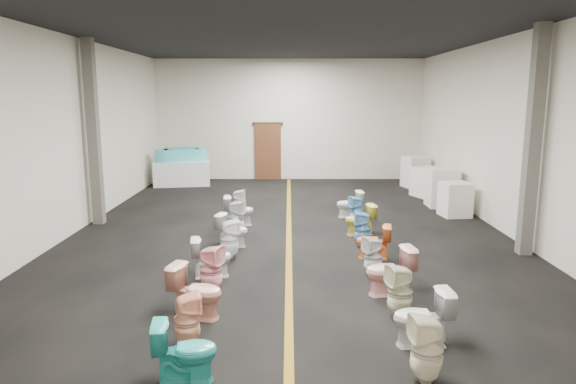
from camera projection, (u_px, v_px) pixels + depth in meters
The scene contains 37 objects.
floor at pixel (289, 234), 11.87m from camera, with size 16.00×16.00×0.00m, color black.
ceiling at pixel (289, 32), 11.04m from camera, with size 16.00×16.00×0.00m, color black.
wall_back at pixel (289, 120), 19.32m from camera, with size 10.00×10.00×0.00m, color beige.
wall_front at pixel (289, 226), 3.59m from camera, with size 10.00×10.00×0.00m, color beige.
wall_left at pixel (66, 137), 11.46m from camera, with size 16.00×16.00×0.00m, color beige.
wall_right at pixel (513, 137), 11.45m from camera, with size 16.00×16.00×0.00m, color beige.
aisle_stripe at pixel (289, 234), 11.87m from camera, with size 0.12×15.60×0.01m, color #855E13.
back_door at pixel (268, 152), 19.48m from camera, with size 1.00×0.10×2.10m, color #562D19.
door_frame at pixel (268, 124), 19.29m from camera, with size 1.15×0.08×0.10m, color #331C11.
column_left at pixel (93, 133), 12.44m from camera, with size 0.25×0.25×4.50m, color #59544C.
column_right at pixel (533, 143), 9.97m from camera, with size 0.25×0.25×4.50m, color #59544C.
display_table at pixel (182, 173), 18.28m from camera, with size 1.94×0.97×0.86m, color white.
bathtub at pixel (181, 155), 18.16m from camera, with size 1.78×1.08×0.55m.
appliance_crate_a at pixel (455, 199), 13.55m from camera, with size 0.70×0.70×0.90m, color silver.
appliance_crate_b at pixel (442, 188), 14.71m from camera, with size 0.80×0.80×1.10m, color silver.
appliance_crate_c at pixel (428, 182), 16.23m from camera, with size 0.81×0.81×0.92m, color white.
appliance_crate_d at pixel (415, 172), 17.84m from camera, with size 0.75×0.75×1.07m, color silver.
toilet_left_0 at pixel (185, 351), 5.68m from camera, with size 0.40×0.70×0.72m, color teal.
toilet_left_1 at pixel (187, 320), 6.47m from camera, with size 0.32×0.33×0.71m, color #FEB491.
toilet_left_2 at pixel (196, 292), 7.33m from camera, with size 0.44×0.77×0.78m, color #E7A087.
toilet_left_3 at pixel (211, 270), 8.22m from camera, with size 0.36×0.37×0.80m, color #FBABAD.
toilet_left_4 at pixel (211, 257), 9.01m from camera, with size 0.40×0.70×0.71m, color silver.
toilet_left_5 at pixel (230, 239), 10.01m from camera, with size 0.35×0.36×0.78m, color white.
toilet_left_6 at pixel (233, 230), 10.86m from camera, with size 0.39×0.68×0.69m, color silver.
toilet_left_7 at pixel (236, 218), 11.72m from camera, with size 0.36×0.37×0.81m, color silver.
toilet_left_8 at pixel (239, 211), 12.60m from camera, with size 0.41×0.72×0.74m, color silver.
toilet_left_9 at pixel (238, 203), 13.45m from camera, with size 0.33×0.34×0.73m, color silver.
toilet_right_0 at pixel (427, 349), 5.64m from camera, with size 0.36×0.37×0.80m, color beige.
toilet_right_1 at pixel (422, 318), 6.50m from camera, with size 0.42×0.73×0.75m, color silver.
toilet_right_2 at pixel (400, 292), 7.30m from camera, with size 0.36×0.37×0.80m, color beige.
toilet_right_3 at pixel (390, 271), 8.18m from camera, with size 0.44×0.77×0.79m, color #F9AFA7.
toilet_right_4 at pixel (373, 257), 9.02m from camera, with size 0.32×0.33×0.72m, color silver.
toilet_right_5 at pixel (373, 242), 10.03m from camera, with size 0.38×0.66×0.68m, color orange.
toilet_right_6 at pixel (363, 229), 10.78m from camera, with size 0.35×0.35×0.77m, color #6CA4D4.
toilet_right_7 at pixel (360, 220), 11.73m from camera, with size 0.40×0.70×0.71m, color #E1D44E.
toilet_right_8 at pixel (356, 211), 12.61m from camera, with size 0.33×0.34×0.73m, color #72B4E3.
toilet_right_9 at pixel (350, 204), 13.45m from camera, with size 0.39×0.69×0.70m, color white.
Camera 1 is at (-0.00, -11.49, 3.14)m, focal length 32.00 mm.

